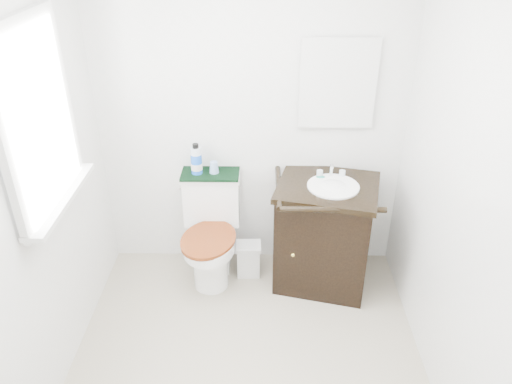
{
  "coord_description": "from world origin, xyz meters",
  "views": [
    {
      "loc": [
        0.09,
        -2.12,
        2.47
      ],
      "look_at": [
        0.04,
        0.75,
        0.85
      ],
      "focal_mm": 35.0,
      "sensor_mm": 36.0,
      "label": 1
    }
  ],
  "objects_px": {
    "mouthwash_bottle": "(196,160)",
    "cup": "(214,167)",
    "vanity": "(325,232)",
    "trash_bin": "(248,259)",
    "toilet": "(211,235)"
  },
  "relations": [
    {
      "from": "vanity",
      "to": "cup",
      "type": "height_order",
      "value": "vanity"
    },
    {
      "from": "trash_bin",
      "to": "toilet",
      "type": "bearing_deg",
      "value": 176.54
    },
    {
      "from": "cup",
      "to": "toilet",
      "type": "bearing_deg",
      "value": -102.51
    },
    {
      "from": "vanity",
      "to": "cup",
      "type": "distance_m",
      "value": 0.93
    },
    {
      "from": "vanity",
      "to": "mouthwash_bottle",
      "type": "relative_size",
      "value": 4.01
    },
    {
      "from": "cup",
      "to": "trash_bin",
      "type": "bearing_deg",
      "value": -30.37
    },
    {
      "from": "mouthwash_bottle",
      "to": "cup",
      "type": "xyz_separation_m",
      "value": [
        0.12,
        0.01,
        -0.06
      ]
    },
    {
      "from": "mouthwash_bottle",
      "to": "cup",
      "type": "height_order",
      "value": "mouthwash_bottle"
    },
    {
      "from": "mouthwash_bottle",
      "to": "cup",
      "type": "distance_m",
      "value": 0.14
    },
    {
      "from": "cup",
      "to": "mouthwash_bottle",
      "type": "bearing_deg",
      "value": -175.65
    },
    {
      "from": "trash_bin",
      "to": "cup",
      "type": "height_order",
      "value": "cup"
    },
    {
      "from": "vanity",
      "to": "trash_bin",
      "type": "distance_m",
      "value": 0.63
    },
    {
      "from": "toilet",
      "to": "mouthwash_bottle",
      "type": "distance_m",
      "value": 0.59
    },
    {
      "from": "vanity",
      "to": "trash_bin",
      "type": "xyz_separation_m",
      "value": [
        -0.56,
        0.05,
        -0.29
      ]
    },
    {
      "from": "trash_bin",
      "to": "cup",
      "type": "bearing_deg",
      "value": 149.63
    }
  ]
}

